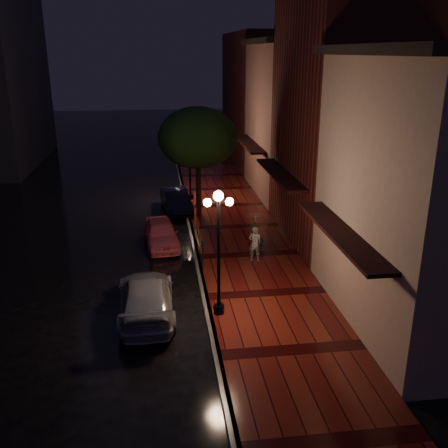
{
  "coord_description": "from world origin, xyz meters",
  "views": [
    {
      "loc": [
        -1.46,
        -19.98,
        8.6
      ],
      "look_at": [
        1.27,
        0.6,
        1.4
      ],
      "focal_mm": 40.0,
      "sensor_mm": 36.0,
      "label": 1
    }
  ],
  "objects_px": {
    "silver_car": "(146,297)",
    "parking_meter": "(203,252)",
    "streetlamp_far": "(190,159)",
    "streetlamp_near": "(219,246)",
    "street_tree": "(198,140)",
    "navy_car": "(176,200)",
    "woman_with_umbrella": "(255,229)",
    "pink_car": "(161,233)"
  },
  "relations": [
    {
      "from": "streetlamp_near",
      "to": "street_tree",
      "type": "xyz_separation_m",
      "value": [
        0.26,
        10.99,
        1.64
      ]
    },
    {
      "from": "silver_car",
      "to": "woman_with_umbrella",
      "type": "distance_m",
      "value": 5.99
    },
    {
      "from": "streetlamp_far",
      "to": "navy_car",
      "type": "relative_size",
      "value": 1.12
    },
    {
      "from": "streetlamp_near",
      "to": "pink_car",
      "type": "relative_size",
      "value": 1.18
    },
    {
      "from": "street_tree",
      "to": "streetlamp_near",
      "type": "bearing_deg",
      "value": -91.35
    },
    {
      "from": "streetlamp_near",
      "to": "pink_car",
      "type": "xyz_separation_m",
      "value": [
        -1.85,
        6.89,
        -1.98
      ]
    },
    {
      "from": "streetlamp_far",
      "to": "streetlamp_near",
      "type": "bearing_deg",
      "value": -90.0
    },
    {
      "from": "pink_car",
      "to": "parking_meter",
      "type": "relative_size",
      "value": 2.94
    },
    {
      "from": "streetlamp_far",
      "to": "street_tree",
      "type": "distance_m",
      "value": 3.44
    },
    {
      "from": "navy_car",
      "to": "parking_meter",
      "type": "distance_m",
      "value": 8.53
    },
    {
      "from": "navy_car",
      "to": "silver_car",
      "type": "relative_size",
      "value": 0.84
    },
    {
      "from": "pink_car",
      "to": "silver_car",
      "type": "bearing_deg",
      "value": -100.92
    },
    {
      "from": "streetlamp_far",
      "to": "navy_car",
      "type": "bearing_deg",
      "value": -117.81
    },
    {
      "from": "streetlamp_near",
      "to": "parking_meter",
      "type": "xyz_separation_m",
      "value": [
        -0.2,
        3.7,
        -1.69
      ]
    },
    {
      "from": "silver_car",
      "to": "parking_meter",
      "type": "relative_size",
      "value": 3.69
    },
    {
      "from": "street_tree",
      "to": "silver_car",
      "type": "height_order",
      "value": "street_tree"
    },
    {
      "from": "street_tree",
      "to": "silver_car",
      "type": "relative_size",
      "value": 1.26
    },
    {
      "from": "silver_car",
      "to": "street_tree",
      "type": "bearing_deg",
      "value": -105.57
    },
    {
      "from": "streetlamp_far",
      "to": "navy_car",
      "type": "distance_m",
      "value": 2.83
    },
    {
      "from": "pink_car",
      "to": "woman_with_umbrella",
      "type": "height_order",
      "value": "woman_with_umbrella"
    },
    {
      "from": "streetlamp_far",
      "to": "parking_meter",
      "type": "relative_size",
      "value": 3.46
    },
    {
      "from": "street_tree",
      "to": "parking_meter",
      "type": "xyz_separation_m",
      "value": [
        -0.46,
        -7.29,
        -3.34
      ]
    },
    {
      "from": "streetlamp_near",
      "to": "woman_with_umbrella",
      "type": "relative_size",
      "value": 2.01
    },
    {
      "from": "streetlamp_far",
      "to": "silver_car",
      "type": "relative_size",
      "value": 0.94
    },
    {
      "from": "streetlamp_near",
      "to": "woman_with_umbrella",
      "type": "distance_m",
      "value": 4.88
    },
    {
      "from": "woman_with_umbrella",
      "to": "parking_meter",
      "type": "distance_m",
      "value": 2.44
    },
    {
      "from": "streetlamp_far",
      "to": "parking_meter",
      "type": "bearing_deg",
      "value": -91.11
    },
    {
      "from": "streetlamp_far",
      "to": "woman_with_umbrella",
      "type": "bearing_deg",
      "value": -77.93
    },
    {
      "from": "streetlamp_far",
      "to": "pink_car",
      "type": "height_order",
      "value": "streetlamp_far"
    },
    {
      "from": "pink_car",
      "to": "woman_with_umbrella",
      "type": "distance_m",
      "value": 4.81
    },
    {
      "from": "parking_meter",
      "to": "navy_car",
      "type": "bearing_deg",
      "value": 83.2
    },
    {
      "from": "streetlamp_near",
      "to": "woman_with_umbrella",
      "type": "bearing_deg",
      "value": 64.17
    },
    {
      "from": "street_tree",
      "to": "parking_meter",
      "type": "bearing_deg",
      "value": -93.6
    },
    {
      "from": "woman_with_umbrella",
      "to": "parking_meter",
      "type": "xyz_separation_m",
      "value": [
        -2.28,
        -0.58,
        -0.66
      ]
    },
    {
      "from": "streetlamp_near",
      "to": "streetlamp_far",
      "type": "bearing_deg",
      "value": 90.0
    },
    {
      "from": "streetlamp_near",
      "to": "silver_car",
      "type": "height_order",
      "value": "streetlamp_near"
    },
    {
      "from": "streetlamp_far",
      "to": "street_tree",
      "type": "relative_size",
      "value": 0.74
    },
    {
      "from": "street_tree",
      "to": "silver_car",
      "type": "bearing_deg",
      "value": -104.38
    },
    {
      "from": "parking_meter",
      "to": "street_tree",
      "type": "bearing_deg",
      "value": 74.56
    },
    {
      "from": "streetlamp_far",
      "to": "silver_car",
      "type": "bearing_deg",
      "value": -100.23
    },
    {
      "from": "streetlamp_near",
      "to": "navy_car",
      "type": "xyz_separation_m",
      "value": [
        -0.95,
        12.2,
        -1.97
      ]
    },
    {
      "from": "woman_with_umbrella",
      "to": "pink_car",
      "type": "bearing_deg",
      "value": -13.48
    }
  ]
}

